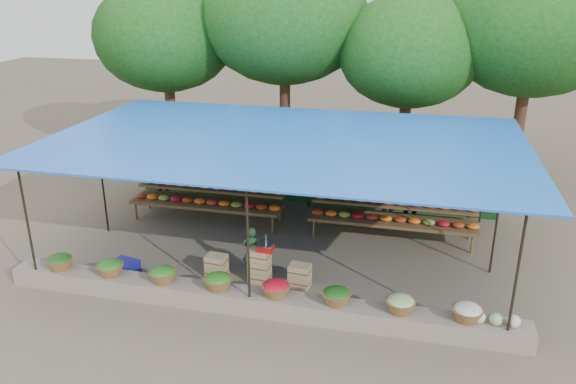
% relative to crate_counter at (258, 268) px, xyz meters
% --- Properties ---
extents(ground, '(60.00, 60.00, 0.00)m').
position_rel_crate_counter_xyz_m(ground, '(0.20, 1.60, -0.31)').
color(ground, brown).
rests_on(ground, ground).
extents(stone_curb, '(10.60, 0.55, 0.40)m').
position_rel_crate_counter_xyz_m(stone_curb, '(0.20, -1.15, -0.11)').
color(stone_curb, '#71665B').
rests_on(stone_curb, ground).
extents(stall_canopy, '(10.80, 6.60, 2.82)m').
position_rel_crate_counter_xyz_m(stall_canopy, '(0.20, 1.66, 2.37)').
color(stall_canopy, black).
rests_on(stall_canopy, ground).
extents(produce_baskets, '(8.98, 0.58, 0.34)m').
position_rel_crate_counter_xyz_m(produce_baskets, '(0.10, -1.15, 0.25)').
color(produce_baskets, brown).
rests_on(produce_baskets, stone_curb).
extents(netting_backdrop, '(10.60, 0.06, 2.50)m').
position_rel_crate_counter_xyz_m(netting_backdrop, '(0.20, 4.75, 0.94)').
color(netting_backdrop, '#1B4C1D').
rests_on(netting_backdrop, ground).
extents(tree_row, '(16.51, 5.50, 7.12)m').
position_rel_crate_counter_xyz_m(tree_row, '(0.70, 7.69, 4.39)').
color(tree_row, '#362113').
rests_on(tree_row, ground).
extents(fruit_table_left, '(4.21, 0.95, 0.93)m').
position_rel_crate_counter_xyz_m(fruit_table_left, '(-2.29, 2.95, 0.30)').
color(fruit_table_left, '#4A311D').
rests_on(fruit_table_left, ground).
extents(fruit_table_right, '(4.21, 0.95, 0.93)m').
position_rel_crate_counter_xyz_m(fruit_table_right, '(2.71, 2.95, 0.30)').
color(fruit_table_right, '#4A311D').
rests_on(fruit_table_right, ground).
extents(crate_counter, '(2.38, 0.38, 0.77)m').
position_rel_crate_counter_xyz_m(crate_counter, '(0.00, 0.00, 0.00)').
color(crate_counter, '#A37D5D').
rests_on(crate_counter, ground).
extents(weighing_scale, '(0.35, 0.35, 0.37)m').
position_rel_crate_counter_xyz_m(weighing_scale, '(0.18, 0.00, 0.55)').
color(weighing_scale, red).
rests_on(weighing_scale, crate_counter).
extents(vendor_seated, '(0.47, 0.35, 1.18)m').
position_rel_crate_counter_xyz_m(vendor_seated, '(-0.22, 0.22, 0.28)').
color(vendor_seated, '#193921').
rests_on(vendor_seated, ground).
extents(customer_left, '(1.09, 0.99, 1.82)m').
position_rel_crate_counter_xyz_m(customer_left, '(-4.10, 3.76, 0.60)').
color(customer_left, slate).
rests_on(customer_left, ground).
extents(customer_mid, '(1.13, 0.65, 1.74)m').
position_rel_crate_counter_xyz_m(customer_mid, '(2.54, 3.58, 0.56)').
color(customer_mid, slate).
rests_on(customer_mid, ground).
extents(customer_right, '(1.18, 0.95, 1.88)m').
position_rel_crate_counter_xyz_m(customer_right, '(3.08, 3.80, 0.63)').
color(customer_right, slate).
rests_on(customer_right, ground).
extents(blue_crate_front, '(0.69, 0.61, 0.34)m').
position_rel_crate_counter_xyz_m(blue_crate_front, '(-3.03, -0.60, -0.14)').
color(blue_crate_front, navy).
rests_on(blue_crate_front, ground).
extents(blue_crate_back, '(0.64, 0.53, 0.34)m').
position_rel_crate_counter_xyz_m(blue_crate_back, '(-3.00, -0.40, -0.14)').
color(blue_crate_back, navy).
rests_on(blue_crate_back, ground).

